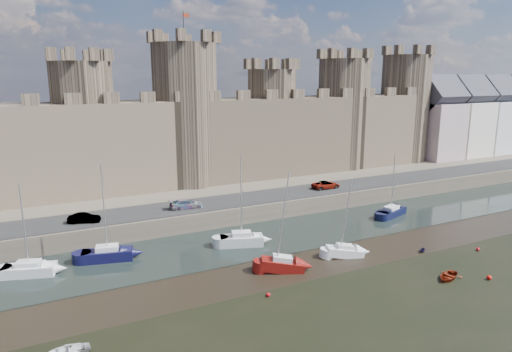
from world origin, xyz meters
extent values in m
plane|color=black|center=(0.00, 0.00, 0.00)|extent=(160.00, 160.00, 0.00)
cube|color=black|center=(0.00, 24.00, 0.04)|extent=(160.00, 12.00, 0.08)
cube|color=#4C443A|center=(0.00, 60.00, 1.25)|extent=(160.00, 60.00, 2.50)
cube|color=black|center=(0.00, 34.00, 2.55)|extent=(160.00, 7.00, 0.10)
cube|color=#42382B|center=(0.00, 48.00, 9.50)|extent=(100.00, 9.00, 14.00)
cylinder|color=#42382B|center=(-14.00, 48.00, 12.50)|extent=(9.00, 9.00, 20.00)
cylinder|color=#42382B|center=(2.00, 48.00, 14.00)|extent=(11.00, 11.00, 23.00)
cylinder|color=black|center=(2.00, 48.00, 28.00)|extent=(0.10, 0.10, 5.00)
cube|color=maroon|center=(2.50, 48.00, 29.80)|extent=(1.00, 0.03, 0.60)
cylinder|color=#42382B|center=(18.00, 48.00, 12.00)|extent=(9.00, 9.00, 19.00)
cylinder|color=#42382B|center=(34.00, 48.00, 13.00)|extent=(10.00, 10.00, 21.00)
cylinder|color=#42382B|center=(50.00, 48.00, 13.50)|extent=(10.00, 10.00, 22.00)
cube|color=#C3A6AA|center=(58.00, 46.00, 8.50)|extent=(8.50, 9.00, 12.00)
cube|color=#38383F|center=(58.00, 46.00, 16.10)|extent=(8.50, 9.05, 9.05)
cube|color=white|center=(67.00, 46.00, 8.50)|extent=(8.50, 9.00, 12.00)
cube|color=#38383F|center=(67.00, 46.00, 16.10)|extent=(8.50, 9.05, 9.05)
cube|color=silver|center=(76.00, 46.00, 8.50)|extent=(8.50, 9.00, 12.00)
cube|color=#38383F|center=(76.00, 46.00, 16.10)|extent=(8.50, 9.05, 9.05)
imported|color=gray|center=(-16.55, 32.86, 3.14)|extent=(4.11, 2.43, 1.28)
imported|color=gray|center=(-3.20, 33.25, 3.17)|extent=(4.71, 2.15, 1.33)
imported|color=gray|center=(20.53, 33.89, 3.15)|extent=(4.72, 2.20, 1.31)
cube|color=silver|center=(-23.03, 25.10, 0.62)|extent=(5.66, 3.56, 1.08)
cube|color=silver|center=(-23.03, 25.10, 1.40)|extent=(2.67, 2.08, 0.49)
cylinder|color=silver|center=(-23.03, 25.10, 5.56)|extent=(0.14, 0.14, 8.81)
cube|color=black|center=(-15.02, 25.53, 0.68)|extent=(5.84, 3.33, 1.20)
cube|color=silver|center=(-15.02, 25.53, 1.55)|extent=(2.72, 2.01, 0.54)
cylinder|color=silver|center=(-15.02, 25.53, 6.18)|extent=(0.14, 0.14, 9.81)
cube|color=silver|center=(0.46, 22.94, 0.69)|extent=(5.59, 3.61, 1.23)
cube|color=silver|center=(0.46, 22.94, 1.58)|extent=(2.65, 2.09, 0.56)
cylinder|color=silver|center=(0.46, 22.94, 6.32)|extent=(0.14, 0.14, 10.02)
cube|color=black|center=(25.40, 23.96, 0.59)|extent=(5.75, 3.63, 1.03)
cube|color=silver|center=(25.40, 23.96, 1.34)|extent=(2.72, 2.12, 0.47)
cylinder|color=silver|center=(25.40, 23.96, 5.30)|extent=(0.14, 0.14, 8.39)
cube|color=maroon|center=(1.33, 14.34, 0.59)|extent=(4.99, 3.57, 1.19)
cube|color=silver|center=(1.33, 14.34, 1.45)|extent=(2.41, 2.01, 0.54)
cylinder|color=silver|center=(1.33, 14.34, 6.04)|extent=(0.14, 0.14, 9.70)
cube|color=white|center=(9.80, 14.63, 0.50)|extent=(4.58, 2.94, 1.00)
cube|color=silver|center=(9.80, 14.63, 1.23)|extent=(2.17, 1.71, 0.46)
cylinder|color=silver|center=(9.80, 14.63, 5.11)|extent=(0.14, 0.14, 8.22)
imported|color=maroon|center=(15.71, 5.02, 0.32)|extent=(3.66, 3.15, 0.64)
imported|color=white|center=(-20.67, 8.34, 0.35)|extent=(3.48, 2.57, 0.70)
imported|color=black|center=(18.94, 11.57, 0.30)|extent=(1.46, 1.39, 0.61)
sphere|color=red|center=(-2.74, 9.90, 0.20)|extent=(0.41, 0.41, 0.41)
sphere|color=red|center=(25.18, 8.91, 0.20)|extent=(0.41, 0.41, 0.41)
sphere|color=red|center=(19.34, 3.00, 0.25)|extent=(0.50, 0.50, 0.50)
camera|label=1|loc=(-21.45, -25.20, 20.72)|focal=32.00mm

